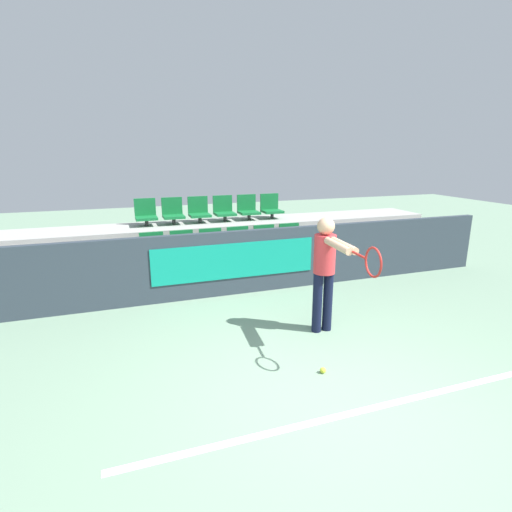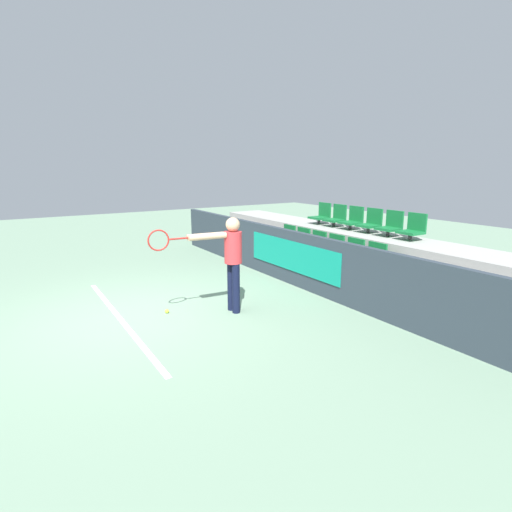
% 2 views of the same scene
% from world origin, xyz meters
% --- Properties ---
extents(ground_plane, '(30.00, 30.00, 0.00)m').
position_xyz_m(ground_plane, '(0.00, 0.00, 0.00)').
color(ground_plane, gray).
extents(court_baseline, '(4.32, 0.08, 0.01)m').
position_xyz_m(court_baseline, '(0.00, -0.20, 0.00)').
color(court_baseline, white).
rests_on(court_baseline, ground).
extents(barrier_wall, '(10.14, 0.14, 1.10)m').
position_xyz_m(barrier_wall, '(-0.00, 3.31, 0.55)').
color(barrier_wall, '#2D3842').
rests_on(barrier_wall, ground).
extents(bleacher_tier_front, '(9.74, 1.10, 0.48)m').
position_xyz_m(bleacher_tier_front, '(0.00, 3.93, 0.24)').
color(bleacher_tier_front, '#9E9E99').
rests_on(bleacher_tier_front, ground).
extents(bleacher_tier_middle, '(9.74, 1.10, 0.95)m').
position_xyz_m(bleacher_tier_middle, '(0.00, 5.03, 0.48)').
color(bleacher_tier_middle, '#9E9E99').
rests_on(bleacher_tier_middle, ground).
extents(stadium_chair_0, '(0.42, 0.40, 0.53)m').
position_xyz_m(stadium_chair_0, '(-1.33, 4.06, 0.71)').
color(stadium_chair_0, '#333333').
rests_on(stadium_chair_0, bleacher_tier_front).
extents(stadium_chair_1, '(0.42, 0.40, 0.53)m').
position_xyz_m(stadium_chair_1, '(-0.80, 4.06, 0.71)').
color(stadium_chair_1, '#333333').
rests_on(stadium_chair_1, bleacher_tier_front).
extents(stadium_chair_2, '(0.42, 0.40, 0.53)m').
position_xyz_m(stadium_chair_2, '(-0.27, 4.06, 0.71)').
color(stadium_chair_2, '#333333').
rests_on(stadium_chair_2, bleacher_tier_front).
extents(stadium_chair_3, '(0.42, 0.40, 0.53)m').
position_xyz_m(stadium_chair_3, '(0.27, 4.06, 0.71)').
color(stadium_chair_3, '#333333').
rests_on(stadium_chair_3, bleacher_tier_front).
extents(stadium_chair_4, '(0.42, 0.40, 0.53)m').
position_xyz_m(stadium_chair_4, '(0.80, 4.06, 0.71)').
color(stadium_chair_4, '#333333').
rests_on(stadium_chair_4, bleacher_tier_front).
extents(stadium_chair_5, '(0.42, 0.40, 0.53)m').
position_xyz_m(stadium_chair_5, '(1.33, 4.06, 0.71)').
color(stadium_chair_5, '#333333').
rests_on(stadium_chair_5, bleacher_tier_front).
extents(stadium_chair_6, '(0.42, 0.40, 0.53)m').
position_xyz_m(stadium_chair_6, '(-1.33, 5.16, 1.18)').
color(stadium_chair_6, '#333333').
rests_on(stadium_chair_6, bleacher_tier_middle).
extents(stadium_chair_7, '(0.42, 0.40, 0.53)m').
position_xyz_m(stadium_chair_7, '(-0.80, 5.16, 1.18)').
color(stadium_chair_7, '#333333').
rests_on(stadium_chair_7, bleacher_tier_middle).
extents(stadium_chair_8, '(0.42, 0.40, 0.53)m').
position_xyz_m(stadium_chair_8, '(-0.27, 5.16, 1.18)').
color(stadium_chair_8, '#333333').
rests_on(stadium_chair_8, bleacher_tier_middle).
extents(stadium_chair_9, '(0.42, 0.40, 0.53)m').
position_xyz_m(stadium_chair_9, '(0.27, 5.16, 1.18)').
color(stadium_chair_9, '#333333').
rests_on(stadium_chair_9, bleacher_tier_middle).
extents(stadium_chair_10, '(0.42, 0.40, 0.53)m').
position_xyz_m(stadium_chair_10, '(0.80, 5.16, 1.18)').
color(stadium_chair_10, '#333333').
rests_on(stadium_chair_10, bleacher_tier_middle).
extents(stadium_chair_11, '(0.42, 0.40, 0.53)m').
position_xyz_m(stadium_chair_11, '(1.33, 5.16, 1.18)').
color(stadium_chair_11, '#333333').
rests_on(stadium_chair_11, bleacher_tier_middle).
extents(tennis_player, '(0.30, 1.50, 1.58)m').
position_xyz_m(tennis_player, '(0.65, 1.42, 0.97)').
color(tennis_player, black).
rests_on(tennis_player, ground).
extents(tennis_ball, '(0.07, 0.07, 0.07)m').
position_xyz_m(tennis_ball, '(0.15, 0.52, 0.03)').
color(tennis_ball, '#CCDB33').
rests_on(tennis_ball, ground).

